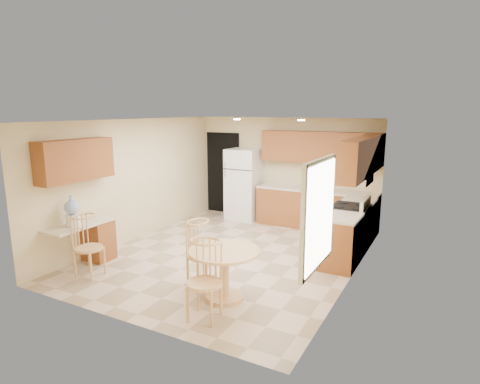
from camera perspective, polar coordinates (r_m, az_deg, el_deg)
The scene contains 30 objects.
floor at distance 7.65m, azimuth -1.41°, elevation -8.91°, with size 5.50×5.50×0.00m, color #CAAC92.
ceiling at distance 7.16m, azimuth -1.51°, elevation 10.16°, with size 4.50×5.50×0.02m, color white.
wall_back at distance 9.75m, azimuth 6.52°, elevation 3.13°, with size 4.50×0.02×2.50m, color beige.
wall_front at distance 5.16m, azimuth -16.71°, elevation -5.05°, with size 4.50×0.02×2.50m, color beige.
wall_left at distance 8.62m, azimuth -14.61°, elevation 1.69°, with size 0.02×5.50×2.50m, color beige.
wall_right at distance 6.52m, azimuth 16.04°, elevation -1.54°, with size 0.02×5.50×2.50m, color beige.
doorway at distance 10.53m, azimuth -2.43°, elevation 2.73°, with size 0.90×0.02×2.10m, color black.
base_cab_back at distance 9.35m, azimuth 10.72°, elevation -2.47°, with size 2.75×0.60×0.87m, color #975426.
counter_back at distance 9.25m, azimuth 10.83°, elevation 0.26°, with size 2.75×0.63×0.04m, color beige.
base_cab_right_a at distance 8.54m, azimuth 16.42°, elevation -4.11°, with size 0.60×0.59×0.87m, color #975426.
counter_right_a at distance 8.43m, azimuth 16.59°, elevation -1.13°, with size 0.63×0.59×0.04m, color beige.
base_cab_right_b at distance 7.18m, azimuth 14.00°, elevation -6.99°, with size 0.60×0.80×0.87m, color #975426.
counter_right_b at distance 7.05m, azimuth 14.18°, elevation -3.48°, with size 0.63×0.80×0.04m, color beige.
upper_cab_back at distance 9.24m, azimuth 11.31°, elevation 6.26°, with size 2.75×0.33×0.70m, color #975426.
upper_cab_right at distance 7.62m, azimuth 17.02°, elevation 4.85°, with size 0.33×2.42×0.70m, color #975426.
upper_cab_left at distance 7.32m, azimuth -22.36°, elevation 4.22°, with size 0.33×1.40×0.70m, color #975426.
sink at distance 9.25m, azimuth 10.68°, elevation 0.41°, with size 0.78×0.44×0.01m, color silver.
range_hood at distance 7.67m, azimuth 16.16°, elevation 1.69°, with size 0.50×0.76×0.14m, color silver.
desk_pedestal at distance 7.75m, azimuth -19.51°, elevation -6.51°, with size 0.48×0.42×0.72m, color #975426.
desk_top at distance 7.40m, azimuth -21.87°, elevation -4.37°, with size 0.50×1.20×0.04m, color beige.
window at distance 4.72m, azimuth 11.17°, elevation -3.16°, with size 0.06×1.12×1.30m.
can_light_a at distance 8.45m, azimuth -0.44°, elevation 10.30°, with size 0.14×0.14×0.02m, color white.
can_light_b at distance 7.88m, azimuth 8.69°, elevation 10.07°, with size 0.14×0.14×0.02m, color white.
refrigerator at distance 9.89m, azimuth 0.60°, elevation 1.11°, with size 0.77×0.75×1.75m.
stove at distance 7.90m, azimuth 15.24°, elevation -5.06°, with size 0.65×0.76×1.09m.
dining_table at distance 5.80m, azimuth -2.25°, elevation -10.64°, with size 1.01×1.01×0.75m.
chair_table_a at distance 6.15m, azimuth -6.01°, elevation -8.08°, with size 0.45×0.58×1.01m.
chair_table_b at distance 5.18m, azimuth -5.75°, elevation -11.78°, with size 0.46×0.47×1.04m.
chair_desk at distance 6.91m, azimuth -21.39°, elevation -6.62°, with size 0.45×0.58×1.01m.
water_crock at distance 7.27m, azimuth -22.75°, elevation -2.67°, with size 0.25×0.25×0.52m.
Camera 1 is at (3.52, -6.23, 2.69)m, focal length 30.00 mm.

